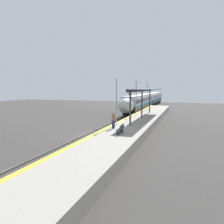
{
  "coord_description": "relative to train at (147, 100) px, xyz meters",
  "views": [
    {
      "loc": [
        9.96,
        -22.51,
        5.37
      ],
      "look_at": [
        0.58,
        4.97,
        2.12
      ],
      "focal_mm": 35.0,
      "sensor_mm": 36.0,
      "label": 1
    }
  ],
  "objects": [
    {
      "name": "platform_bench",
      "position": [
        4.16,
        -38.24,
        -0.69
      ],
      "size": [
        0.44,
        1.43,
        0.89
      ],
      "color": "#2D333D",
      "rests_on": "platform_right"
    },
    {
      "name": "rail_right",
      "position": [
        0.72,
        -35.23,
        -2.08
      ],
      "size": [
        0.08,
        90.0,
        0.15
      ],
      "primitive_type": "cube",
      "color": "slate",
      "rests_on": "ground_plane"
    },
    {
      "name": "railway_signal",
      "position": [
        -1.91,
        -11.19,
        0.43
      ],
      "size": [
        0.28,
        0.28,
        4.21
      ],
      "color": "#59595E",
      "rests_on": "ground_plane"
    },
    {
      "name": "ground_plane",
      "position": [
        0.0,
        -35.23,
        -2.16
      ],
      "size": [
        120.0,
        120.0,
        0.0
      ],
      "primitive_type": "plane",
      "color": "#383533"
    },
    {
      "name": "train",
      "position": [
        0.0,
        0.0,
        0.0
      ],
      "size": [
        2.86,
        46.19,
        3.75
      ],
      "color": "black",
      "rests_on": "ground_plane"
    },
    {
      "name": "rail_left",
      "position": [
        -0.72,
        -35.23,
        -2.08
      ],
      "size": [
        0.08,
        90.0,
        0.15
      ],
      "primitive_type": "cube",
      "color": "slate",
      "rests_on": "ground_plane"
    },
    {
      "name": "lamppost_far",
      "position": [
        2.28,
        -12.8,
        1.95
      ],
      "size": [
        0.36,
        0.2,
        5.44
      ],
      "color": "#9E9EA3",
      "rests_on": "platform_right"
    },
    {
      "name": "lamppost_mid",
      "position": [
        2.28,
        -23.23,
        1.95
      ],
      "size": [
        0.36,
        0.2,
        5.44
      ],
      "color": "#9E9EA3",
      "rests_on": "platform_right"
    },
    {
      "name": "station_canopy",
      "position": [
        4.4,
        -26.21,
        2.76
      ],
      "size": [
        2.02,
        17.0,
        4.2
      ],
      "color": "#333842",
      "rests_on": "platform_right"
    },
    {
      "name": "lamppost_near",
      "position": [
        2.28,
        -33.66,
        1.95
      ],
      "size": [
        0.36,
        0.2,
        5.44
      ],
      "color": "#9E9EA3",
      "rests_on": "platform_right"
    },
    {
      "name": "person_waiting",
      "position": [
        2.61,
        -35.75,
        -0.24
      ],
      "size": [
        0.36,
        0.23,
        1.76
      ],
      "color": "navy",
      "rests_on": "platform_right"
    },
    {
      "name": "platform_right",
      "position": [
        3.87,
        -35.23,
        -1.66
      ],
      "size": [
        4.46,
        64.0,
        1.01
      ],
      "color": "gray",
      "rests_on": "ground_plane"
    }
  ]
}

